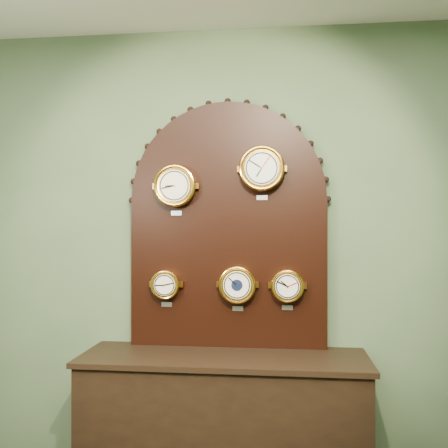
# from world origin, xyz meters

# --- Properties ---
(wall_back) EXTENTS (4.00, 0.00, 4.00)m
(wall_back) POSITION_xyz_m (0.00, 2.50, 1.40)
(wall_back) COLOR #4F6947
(wall_back) RESTS_ON ground
(shop_counter) EXTENTS (1.60, 0.50, 0.80)m
(shop_counter) POSITION_xyz_m (0.00, 2.23, 0.40)
(shop_counter) COLOR black
(shop_counter) RESTS_ON ground_plane
(display_board) EXTENTS (1.26, 0.06, 1.53)m
(display_board) POSITION_xyz_m (0.00, 2.45, 1.63)
(display_board) COLOR black
(display_board) RESTS_ON shop_counter
(roman_clock) EXTENTS (0.26, 0.08, 0.31)m
(roman_clock) POSITION_xyz_m (-0.31, 2.38, 1.81)
(roman_clock) COLOR gold
(roman_clock) RESTS_ON display_board
(arabic_clock) EXTENTS (0.27, 0.08, 0.32)m
(arabic_clock) POSITION_xyz_m (0.21, 2.38, 1.91)
(arabic_clock) COLOR gold
(arabic_clock) RESTS_ON display_board
(hygrometer) EXTENTS (0.18, 0.08, 0.23)m
(hygrometer) POSITION_xyz_m (-0.37, 2.38, 1.21)
(hygrometer) COLOR gold
(hygrometer) RESTS_ON display_board
(barometer) EXTENTS (0.23, 0.08, 0.28)m
(barometer) POSITION_xyz_m (0.07, 2.38, 1.22)
(barometer) COLOR gold
(barometer) RESTS_ON display_board
(tide_clock) EXTENTS (0.20, 0.08, 0.25)m
(tide_clock) POSITION_xyz_m (0.36, 2.38, 1.21)
(tide_clock) COLOR gold
(tide_clock) RESTS_ON display_board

